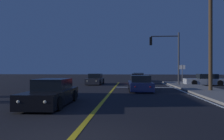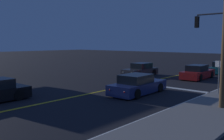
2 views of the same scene
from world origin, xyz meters
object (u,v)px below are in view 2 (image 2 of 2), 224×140
Objects in this scene: car_following_oncoming_charcoal at (140,70)px; street_sign_corner at (219,72)px; car_lead_oncoming_teal at (222,68)px; car_far_approaching_red at (198,73)px; traffic_signal_near_right at (222,36)px; car_side_waiting_navy at (138,85)px.

car_following_oncoming_charcoal is 10.66m from street_sign_corner.
street_sign_corner is at bearing -75.18° from car_lead_oncoming_teal.
car_far_approaching_red is 2.03× the size of street_sign_corner.
traffic_signal_near_right is 3.78m from street_sign_corner.
car_far_approaching_red and car_following_oncoming_charcoal have the same top height.
street_sign_corner is (4.21, -6.62, 0.99)m from car_far_approaching_red.
car_following_oncoming_charcoal is at bearing -12.12° from traffic_signal_near_right.
car_side_waiting_navy is 2.05× the size of street_sign_corner.
car_lead_oncoming_teal is 13.05m from street_sign_corner.
car_lead_oncoming_teal is (0.49, 15.44, -0.00)m from car_side_waiting_navy.
traffic_signal_near_right is at bearing 169.07° from car_following_oncoming_charcoal.
car_far_approaching_red is 6.13m from traffic_signal_near_right.
traffic_signal_near_right is (8.69, -1.87, 3.40)m from car_following_oncoming_charcoal.
car_side_waiting_navy is 5.37m from street_sign_corner.
car_far_approaching_red and car_side_waiting_navy have the same top height.
traffic_signal_near_right is at bearing 106.60° from street_sign_corner.
traffic_signal_near_right is at bearing -49.95° from car_far_approaching_red.
car_far_approaching_red is at bearing -158.61° from car_following_oncoming_charcoal.
car_far_approaching_red is 5.82m from car_lead_oncoming_teal.
car_side_waiting_navy and car_following_oncoming_charcoal have the same top height.
traffic_signal_near_right reaches higher than street_sign_corner.
car_following_oncoming_charcoal is at bearing -128.58° from car_lead_oncoming_teal.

